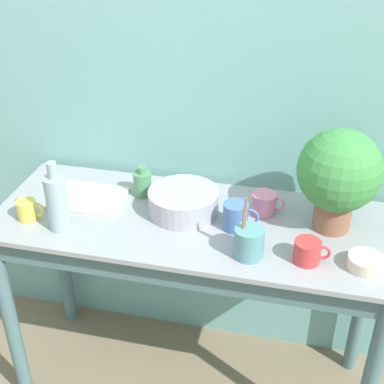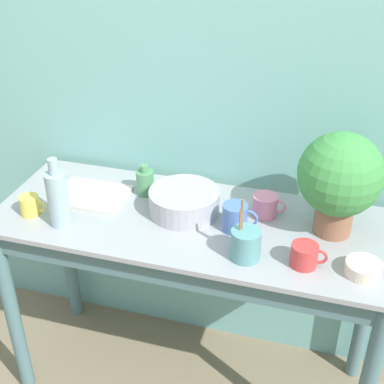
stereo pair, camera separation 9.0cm
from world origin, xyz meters
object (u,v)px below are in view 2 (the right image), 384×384
(bottle_short, at_px, (145,182))
(tray_board, at_px, (92,195))
(mug_blue, at_px, (236,217))
(utensil_cup, at_px, (245,244))
(bowl_small_cream, at_px, (363,268))
(potted_plant, at_px, (340,178))
(mug_yellow, at_px, (30,205))
(mug_pink, at_px, (265,205))
(bowl_wash_large, at_px, (184,202))
(mug_red, at_px, (305,255))
(bottle_tall, at_px, (58,198))

(bottle_short, xyz_separation_m, tray_board, (-0.19, -0.09, -0.05))
(mug_blue, relative_size, utensil_cup, 0.58)
(bottle_short, xyz_separation_m, utensil_cup, (0.47, -0.30, 0.00))
(bowl_small_cream, bearing_deg, potted_plant, 117.41)
(potted_plant, xyz_separation_m, tray_board, (-0.93, -0.03, -0.21))
(mug_yellow, height_order, mug_pink, mug_pink)
(bottle_short, bearing_deg, potted_plant, -4.53)
(bowl_small_cream, bearing_deg, bowl_wash_large, 163.95)
(potted_plant, relative_size, mug_yellow, 3.63)
(mug_red, xyz_separation_m, bowl_small_cream, (0.19, 0.01, -0.02))
(bowl_wash_large, bearing_deg, bottle_tall, -153.55)
(potted_plant, height_order, tray_board, potted_plant)
(bowl_wash_large, distance_m, tray_board, 0.39)
(mug_red, bearing_deg, bowl_small_cream, 1.90)
(potted_plant, relative_size, bottle_short, 2.96)
(bottle_tall, height_order, bowl_small_cream, bottle_tall)
(potted_plant, relative_size, bowl_small_cream, 3.24)
(bottle_short, relative_size, bowl_small_cream, 1.09)
(bottle_tall, bearing_deg, tray_board, 82.66)
(bottle_short, bearing_deg, bottle_tall, -127.47)
(mug_yellow, distance_m, utensil_cup, 0.83)
(bowl_small_cream, relative_size, tray_board, 0.43)
(bottle_short, relative_size, mug_red, 1.06)
(bowl_wash_large, distance_m, bottle_short, 0.21)
(mug_red, bearing_deg, mug_pink, 123.60)
(mug_red, bearing_deg, mug_blue, 152.62)
(potted_plant, relative_size, mug_pink, 3.01)
(utensil_cup, bearing_deg, mug_red, 4.47)
(potted_plant, height_order, mug_yellow, potted_plant)
(bottle_tall, xyz_separation_m, bottle_short, (0.22, 0.29, -0.06))
(mug_yellow, height_order, mug_blue, mug_blue)
(bottle_short, bearing_deg, mug_yellow, -144.20)
(bowl_small_cream, bearing_deg, bottle_tall, -179.22)
(bottle_tall, distance_m, mug_red, 0.88)
(mug_yellow, bearing_deg, tray_board, 46.31)
(potted_plant, distance_m, tray_board, 0.95)
(potted_plant, relative_size, tray_board, 1.39)
(mug_yellow, distance_m, mug_blue, 0.77)
(mug_red, bearing_deg, bottle_tall, -179.45)
(bottle_tall, xyz_separation_m, mug_blue, (0.62, 0.14, -0.06))
(mug_red, distance_m, utensil_cup, 0.20)
(bowl_wash_large, xyz_separation_m, mug_blue, (0.21, -0.06, 0.01))
(bottle_tall, bearing_deg, mug_blue, 13.00)
(bottle_tall, xyz_separation_m, tray_board, (0.03, 0.20, -0.10))
(mug_red, height_order, tray_board, mug_red)
(mug_red, height_order, utensil_cup, utensil_cup)
(bottle_tall, bearing_deg, mug_red, 0.55)
(utensil_cup, bearing_deg, mug_blue, 113.81)
(bowl_small_cream, distance_m, tray_board, 1.06)
(bottle_short, bearing_deg, bowl_wash_large, -24.13)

